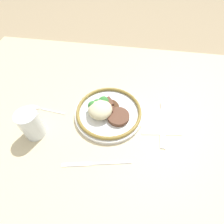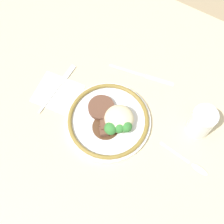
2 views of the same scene
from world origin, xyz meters
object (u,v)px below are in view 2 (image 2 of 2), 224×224
at_px(plate, 110,121).
at_px(knife, 144,76).
at_px(spoon, 193,165).
at_px(juice_glass, 201,123).
at_px(fork, 60,84).

bearing_deg(plate, knife, 87.66).
bearing_deg(spoon, juice_glass, 115.97).
height_order(juice_glass, fork, juice_glass).
relative_size(plate, fork, 1.29).
relative_size(juice_glass, knife, 0.49).
relative_size(juice_glass, spoon, 0.66).
bearing_deg(plate, spoon, 2.21).
distance_m(knife, spoon, 0.31).
distance_m(juice_glass, spoon, 0.12).
relative_size(plate, juice_glass, 2.39).
height_order(juice_glass, spoon, juice_glass).
distance_m(plate, fork, 0.20).
distance_m(plate, spoon, 0.26).
bearing_deg(knife, spoon, -46.55).
distance_m(plate, knife, 0.19).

